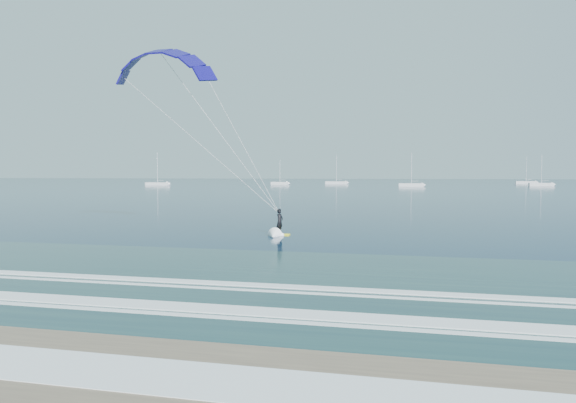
{
  "coord_description": "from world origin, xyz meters",
  "views": [
    {
      "loc": [
        7.24,
        -11.13,
        4.77
      ],
      "look_at": [
        -0.72,
        23.69,
        2.81
      ],
      "focal_mm": 32.0,
      "sensor_mm": 36.0,
      "label": 1
    }
  ],
  "objects_px": {
    "sailboat_4": "(526,182)",
    "sailboat_3": "(411,185)",
    "sailboat_0": "(158,184)",
    "sailboat_5": "(541,184)",
    "kitesurfer_rig": "(216,129)",
    "sailboat_2": "(336,183)",
    "sailboat_1": "(280,183)"
  },
  "relations": [
    {
      "from": "sailboat_4",
      "to": "sailboat_3",
      "type": "bearing_deg",
      "value": -128.73
    },
    {
      "from": "sailboat_0",
      "to": "sailboat_5",
      "type": "bearing_deg",
      "value": 8.31
    },
    {
      "from": "kitesurfer_rig",
      "to": "sailboat_2",
      "type": "distance_m",
      "value": 195.3
    },
    {
      "from": "sailboat_0",
      "to": "sailboat_3",
      "type": "distance_m",
      "value": 99.47
    },
    {
      "from": "sailboat_2",
      "to": "sailboat_5",
      "type": "xyz_separation_m",
      "value": [
        80.73,
        -19.76,
        -0.01
      ]
    },
    {
      "from": "kitesurfer_rig",
      "to": "sailboat_0",
      "type": "height_order",
      "value": "kitesurfer_rig"
    },
    {
      "from": "sailboat_5",
      "to": "sailboat_0",
      "type": "bearing_deg",
      "value": -171.69
    },
    {
      "from": "kitesurfer_rig",
      "to": "sailboat_5",
      "type": "distance_m",
      "value": 186.3
    },
    {
      "from": "sailboat_2",
      "to": "sailboat_5",
      "type": "height_order",
      "value": "sailboat_2"
    },
    {
      "from": "sailboat_1",
      "to": "sailboat_5",
      "type": "distance_m",
      "value": 102.23
    },
    {
      "from": "kitesurfer_rig",
      "to": "sailboat_0",
      "type": "distance_m",
      "value": 174.53
    },
    {
      "from": "sailboat_0",
      "to": "sailboat_3",
      "type": "xyz_separation_m",
      "value": [
        99.46,
        1.8,
        -0.0
      ]
    },
    {
      "from": "kitesurfer_rig",
      "to": "sailboat_5",
      "type": "bearing_deg",
      "value": 69.8
    },
    {
      "from": "kitesurfer_rig",
      "to": "sailboat_2",
      "type": "height_order",
      "value": "kitesurfer_rig"
    },
    {
      "from": "sailboat_0",
      "to": "sailboat_1",
      "type": "distance_m",
      "value": 50.34
    },
    {
      "from": "kitesurfer_rig",
      "to": "sailboat_1",
      "type": "xyz_separation_m",
      "value": [
        -37.95,
        174.76,
        -7.4
      ]
    },
    {
      "from": "sailboat_1",
      "to": "sailboat_3",
      "type": "xyz_separation_m",
      "value": [
        54.0,
        -19.83,
        0.01
      ]
    },
    {
      "from": "sailboat_2",
      "to": "sailboat_4",
      "type": "height_order",
      "value": "sailboat_2"
    },
    {
      "from": "sailboat_1",
      "to": "kitesurfer_rig",
      "type": "bearing_deg",
      "value": -77.75
    },
    {
      "from": "kitesurfer_rig",
      "to": "sailboat_0",
      "type": "xyz_separation_m",
      "value": [
        -83.4,
        153.13,
        -7.39
      ]
    },
    {
      "from": "sailboat_2",
      "to": "sailboat_3",
      "type": "relative_size",
      "value": 1.08
    },
    {
      "from": "sailboat_2",
      "to": "sailboat_0",
      "type": "bearing_deg",
      "value": -148.31
    },
    {
      "from": "sailboat_4",
      "to": "kitesurfer_rig",
      "type": "bearing_deg",
      "value": -107.31
    },
    {
      "from": "kitesurfer_rig",
      "to": "sailboat_1",
      "type": "height_order",
      "value": "kitesurfer_rig"
    },
    {
      "from": "sailboat_0",
      "to": "sailboat_1",
      "type": "relative_size",
      "value": 1.26
    },
    {
      "from": "sailboat_0",
      "to": "sailboat_4",
      "type": "xyz_separation_m",
      "value": [
        152.17,
        67.51,
        -0.0
      ]
    },
    {
      "from": "sailboat_2",
      "to": "sailboat_5",
      "type": "bearing_deg",
      "value": -13.76
    },
    {
      "from": "sailboat_2",
      "to": "sailboat_4",
      "type": "xyz_separation_m",
      "value": [
        85.21,
        26.18,
        -0.0
      ]
    },
    {
      "from": "sailboat_3",
      "to": "sailboat_5",
      "type": "bearing_deg",
      "value": 22.29
    },
    {
      "from": "sailboat_1",
      "to": "sailboat_3",
      "type": "height_order",
      "value": "sailboat_3"
    },
    {
      "from": "sailboat_0",
      "to": "sailboat_5",
      "type": "relative_size",
      "value": 1.12
    },
    {
      "from": "sailboat_1",
      "to": "sailboat_4",
      "type": "distance_m",
      "value": 116.16
    }
  ]
}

